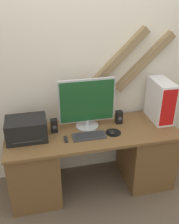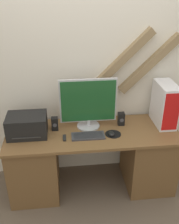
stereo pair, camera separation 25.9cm
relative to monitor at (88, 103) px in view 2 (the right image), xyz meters
The scene contains 12 objects.
ground_plane 1.09m from the monitor, 85.58° to the right, with size 12.00×12.00×0.00m, color brown.
wall_back 0.44m from the monitor, 81.16° to the left, with size 6.40×0.13×2.70m.
desk 0.63m from the monitor, 74.06° to the right, with size 1.78×0.64×0.72m.
monitor is the anchor object (origin of this frame).
keyboard 0.34m from the monitor, 96.66° to the right, with size 0.33×0.14×0.02m.
mousepad 0.41m from the monitor, 38.68° to the right, with size 0.16×0.16×0.00m.
mouse 0.39m from the monitor, 44.69° to the right, with size 0.06×0.09×0.04m.
computer_tower 0.81m from the monitor, ahead, with size 0.18×0.38×0.46m.
printer 0.65m from the monitor, behind, with size 0.39×0.29×0.22m.
speaker_left 0.41m from the monitor, behind, with size 0.07×0.07×0.14m.
speaker_right 0.41m from the monitor, ahead, with size 0.07×0.07×0.14m.
remote_control 0.43m from the monitor, 140.74° to the right, with size 0.03×0.10×0.02m.
Camera 2 is at (-0.29, -1.97, 2.16)m, focal length 42.00 mm.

